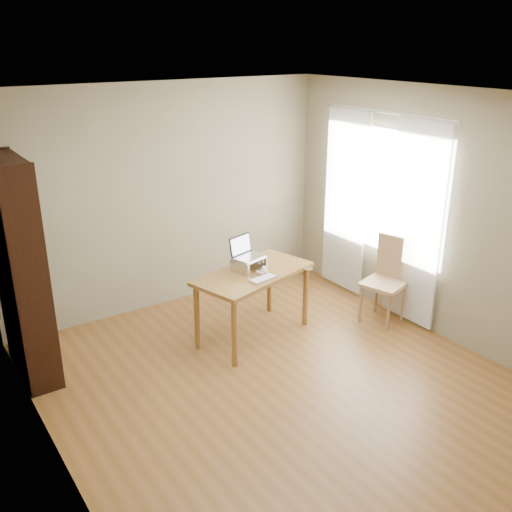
{
  "coord_description": "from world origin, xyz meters",
  "views": [
    {
      "loc": [
        -2.74,
        -3.6,
        3.03
      ],
      "look_at": [
        0.32,
        0.92,
        0.93
      ],
      "focal_mm": 40.0,
      "sensor_mm": 36.0,
      "label": 1
    }
  ],
  "objects_px": {
    "keyboard": "(263,279)",
    "laptop": "(246,251)",
    "cat": "(250,262)",
    "desk": "(253,282)",
    "chair": "(389,277)",
    "bookshelf": "(21,271)"
  },
  "relations": [
    {
      "from": "laptop",
      "to": "cat",
      "type": "bearing_deg",
      "value": -51.87
    },
    {
      "from": "keyboard",
      "to": "laptop",
      "type": "bearing_deg",
      "value": 78.64
    },
    {
      "from": "desk",
      "to": "chair",
      "type": "relative_size",
      "value": 1.44
    },
    {
      "from": "cat",
      "to": "laptop",
      "type": "bearing_deg",
      "value": 134.35
    },
    {
      "from": "desk",
      "to": "cat",
      "type": "xyz_separation_m",
      "value": [
        0.03,
        0.11,
        0.17
      ]
    },
    {
      "from": "laptop",
      "to": "bookshelf",
      "type": "bearing_deg",
      "value": 152.57
    },
    {
      "from": "bookshelf",
      "to": "laptop",
      "type": "xyz_separation_m",
      "value": [
        2.13,
        -0.47,
        -0.11
      ]
    },
    {
      "from": "cat",
      "to": "chair",
      "type": "distance_m",
      "value": 1.61
    },
    {
      "from": "keyboard",
      "to": "cat",
      "type": "xyz_separation_m",
      "value": [
        0.06,
        0.33,
        0.06
      ]
    },
    {
      "from": "bookshelf",
      "to": "chair",
      "type": "relative_size",
      "value": 2.16
    },
    {
      "from": "chair",
      "to": "laptop",
      "type": "bearing_deg",
      "value": 140.48
    },
    {
      "from": "bookshelf",
      "to": "cat",
      "type": "xyz_separation_m",
      "value": [
        2.16,
        -0.49,
        -0.23
      ]
    },
    {
      "from": "bookshelf",
      "to": "keyboard",
      "type": "height_order",
      "value": "bookshelf"
    },
    {
      "from": "bookshelf",
      "to": "keyboard",
      "type": "relative_size",
      "value": 6.79
    },
    {
      "from": "keyboard",
      "to": "chair",
      "type": "height_order",
      "value": "chair"
    },
    {
      "from": "laptop",
      "to": "keyboard",
      "type": "height_order",
      "value": "laptop"
    },
    {
      "from": "desk",
      "to": "cat",
      "type": "bearing_deg",
      "value": 59.6
    },
    {
      "from": "keyboard",
      "to": "desk",
      "type": "bearing_deg",
      "value": 75.82
    },
    {
      "from": "keyboard",
      "to": "chair",
      "type": "xyz_separation_m",
      "value": [
        1.51,
        -0.3,
        -0.23
      ]
    },
    {
      "from": "desk",
      "to": "chair",
      "type": "distance_m",
      "value": 1.57
    },
    {
      "from": "desk",
      "to": "laptop",
      "type": "distance_m",
      "value": 0.33
    },
    {
      "from": "laptop",
      "to": "chair",
      "type": "distance_m",
      "value": 1.67
    }
  ]
}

